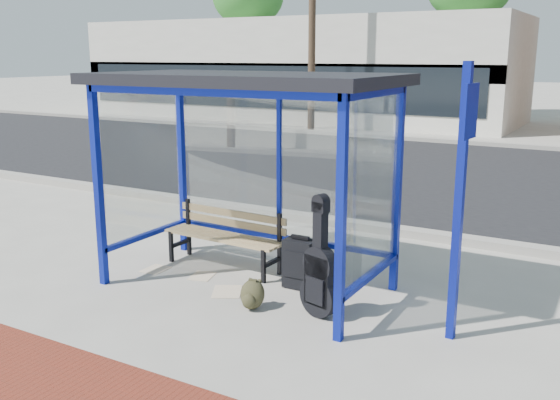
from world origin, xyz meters
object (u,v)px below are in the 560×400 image
Objects in this scene: guitar_bag at (320,275)px; suitcase at (300,264)px; bench at (226,234)px; backpack at (252,295)px.

guitar_bag is 0.83m from suitcase.
suitcase is at bearing 147.89° from guitar_bag.
bench reaches higher than suitcase.
guitar_bag reaches higher than suitcase.
guitar_bag reaches higher than bench.
guitar_bag is at bearing -47.09° from suitcase.
suitcase is at bearing 70.47° from backpack.
bench is 1.17m from suitcase.
backpack is (-0.70, -0.18, -0.29)m from guitar_bag.
bench is at bearing 171.24° from suitcase.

